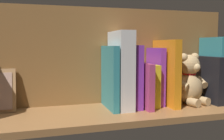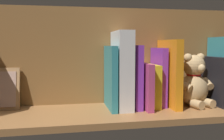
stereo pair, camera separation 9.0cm
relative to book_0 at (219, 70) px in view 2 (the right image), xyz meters
The scene contains 12 objects.
ground_plane 47.65cm from the book_0, ahead, with size 108.11×30.27×2.20cm, color #9E6B3D.
shelf_back_panel 46.36cm from the book_0, 10.75° to the right, with size 108.11×1.50×38.36cm, color olive.
book_0 is the anchor object (origin of this frame).
book_1 5.54cm from the book_0, 27.61° to the left, with size 2.90×18.44×18.86cm, color black.
teddy_bear 13.46cm from the book_0, 12.75° to the left, with size 15.96×15.02×20.35cm.
book_2 22.40cm from the book_0, ahead, with size 2.76×18.44×25.52cm, color orange.
book_3 25.73cm from the book_0, ahead, with size 2.17×13.50×22.41cm, color purple.
book_4 29.61cm from the book_0, ahead, with size 3.14×15.40×16.13cm, color yellow.
book_5 33.09cm from the book_0, ahead, with size 2.23×18.74×16.87cm, color #B23F72.
book_6 36.03cm from the book_0, ahead, with size 2.73×16.00×23.47cm, color purple.
dictionary_thick_white 40.93cm from the book_0, ahead, with size 5.41×17.18×28.65cm, color silver.
book_7 45.60cm from the book_0, ahead, with size 2.20×17.37×23.22cm, color teal.
Camera 2 is at (16.58, 88.53, 23.46)cm, focal length 40.63 mm.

